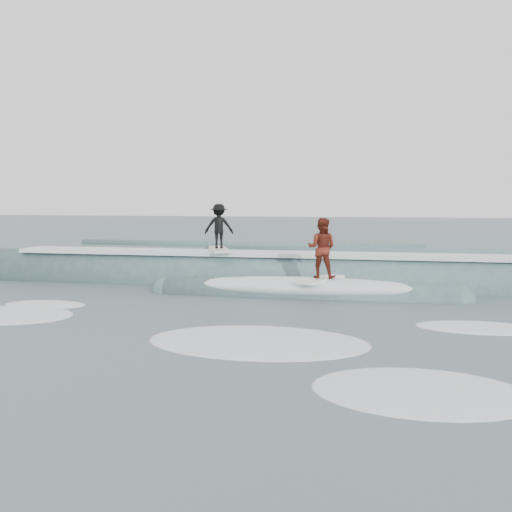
# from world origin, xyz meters

# --- Properties ---
(ground) EXTENTS (160.00, 160.00, 0.00)m
(ground) POSITION_xyz_m (0.00, 0.00, 0.00)
(ground) COLOR #384D52
(ground) RESTS_ON ground
(breaking_wave) EXTENTS (22.74, 3.86, 2.17)m
(breaking_wave) POSITION_xyz_m (0.25, 6.35, 0.04)
(breaking_wave) COLOR #395960
(breaking_wave) RESTS_ON ground
(surfer_black) EXTENTS (1.25, 2.06, 1.67)m
(surfer_black) POSITION_xyz_m (-1.54, 6.65, 1.95)
(surfer_black) COLOR silver
(surfer_black) RESTS_ON ground
(surfer_red) EXTENTS (1.36, 2.04, 1.93)m
(surfer_red) POSITION_xyz_m (2.27, 4.45, 1.42)
(surfer_red) COLOR white
(surfer_red) RESTS_ON ground
(whitewater) EXTENTS (14.86, 7.28, 0.10)m
(whitewater) POSITION_xyz_m (0.32, -0.77, 0.00)
(whitewater) COLOR white
(whitewater) RESTS_ON ground
(far_swells) EXTENTS (39.86, 8.65, 0.80)m
(far_swells) POSITION_xyz_m (-2.51, 17.65, 0.00)
(far_swells) COLOR #395960
(far_swells) RESTS_ON ground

